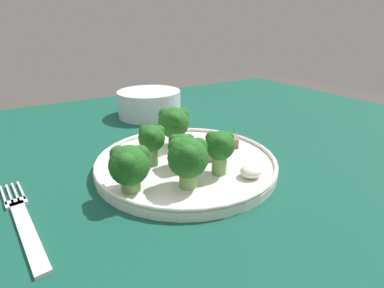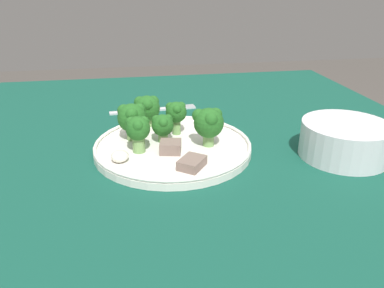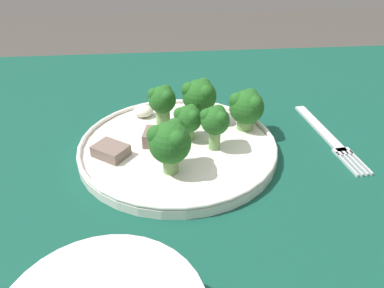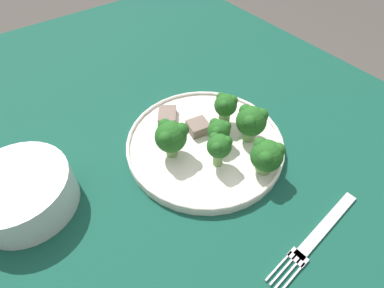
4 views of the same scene
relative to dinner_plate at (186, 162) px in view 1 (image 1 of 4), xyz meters
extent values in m
cube|color=#114738|center=(0.05, 0.04, -0.02)|extent=(1.18, 0.95, 0.03)
cylinder|color=brown|center=(0.58, 0.46, -0.38)|extent=(0.06, 0.06, 0.68)
cylinder|color=white|center=(0.00, 0.00, 0.00)|extent=(0.27, 0.27, 0.01)
torus|color=white|center=(0.00, 0.00, 0.01)|extent=(0.27, 0.27, 0.01)
cube|color=silver|center=(-0.22, -0.05, -0.01)|extent=(0.03, 0.14, 0.00)
cube|color=silver|center=(-0.23, 0.02, -0.01)|extent=(0.03, 0.02, 0.00)
cube|color=silver|center=(-0.22, 0.05, -0.01)|extent=(0.01, 0.05, 0.00)
cube|color=silver|center=(-0.23, 0.05, -0.01)|extent=(0.01, 0.05, 0.00)
cube|color=silver|center=(-0.23, 0.05, -0.01)|extent=(0.01, 0.05, 0.00)
cube|color=silver|center=(-0.24, 0.05, -0.01)|extent=(0.01, 0.05, 0.00)
cylinder|color=silver|center=(0.07, 0.28, 0.02)|extent=(0.14, 0.14, 0.06)
cylinder|color=silver|center=(0.07, 0.28, 0.02)|extent=(0.12, 0.12, 0.04)
cylinder|color=#709E56|center=(-0.04, -0.07, 0.01)|extent=(0.02, 0.02, 0.02)
sphere|color=#215B1E|center=(-0.04, -0.07, 0.04)|extent=(0.05, 0.05, 0.05)
sphere|color=#215B1E|center=(-0.02, -0.07, 0.05)|extent=(0.02, 0.02, 0.02)
sphere|color=#215B1E|center=(-0.04, -0.05, 0.05)|extent=(0.02, 0.02, 0.02)
sphere|color=#215B1E|center=(-0.04, -0.08, 0.05)|extent=(0.02, 0.02, 0.02)
cylinder|color=#709E56|center=(-0.05, 0.01, 0.02)|extent=(0.02, 0.02, 0.03)
sphere|color=#215B1E|center=(-0.05, 0.01, 0.05)|extent=(0.04, 0.04, 0.04)
sphere|color=#215B1E|center=(-0.04, 0.01, 0.05)|extent=(0.02, 0.02, 0.02)
sphere|color=#215B1E|center=(-0.05, 0.02, 0.05)|extent=(0.02, 0.02, 0.02)
sphere|color=#215B1E|center=(-0.05, 0.00, 0.05)|extent=(0.02, 0.02, 0.02)
cylinder|color=#709E56|center=(0.02, -0.06, 0.02)|extent=(0.02, 0.02, 0.03)
sphere|color=#215B1E|center=(0.02, -0.06, 0.04)|extent=(0.04, 0.04, 0.04)
sphere|color=#215B1E|center=(0.03, -0.06, 0.05)|extent=(0.02, 0.02, 0.02)
sphere|color=#215B1E|center=(0.01, -0.05, 0.05)|extent=(0.02, 0.02, 0.02)
sphere|color=#215B1E|center=(0.01, -0.07, 0.05)|extent=(0.02, 0.02, 0.02)
cylinder|color=#709E56|center=(0.01, 0.06, 0.01)|extent=(0.02, 0.02, 0.02)
sphere|color=#215B1E|center=(0.01, 0.06, 0.04)|extent=(0.05, 0.05, 0.05)
sphere|color=#215B1E|center=(0.03, 0.06, 0.06)|extent=(0.02, 0.02, 0.02)
sphere|color=#215B1E|center=(0.00, 0.07, 0.06)|extent=(0.02, 0.02, 0.02)
sphere|color=#215B1E|center=(0.00, 0.05, 0.06)|extent=(0.02, 0.02, 0.02)
cylinder|color=#709E56|center=(-0.10, -0.04, 0.01)|extent=(0.02, 0.02, 0.02)
sphere|color=#215B1E|center=(-0.10, -0.04, 0.04)|extent=(0.05, 0.05, 0.05)
sphere|color=#215B1E|center=(-0.09, -0.04, 0.05)|extent=(0.02, 0.02, 0.02)
sphere|color=#215B1E|center=(-0.11, -0.02, 0.05)|extent=(0.02, 0.02, 0.02)
sphere|color=#215B1E|center=(-0.11, -0.05, 0.05)|extent=(0.02, 0.02, 0.02)
cylinder|color=#709E56|center=(-0.02, -0.02, 0.01)|extent=(0.02, 0.02, 0.02)
sphere|color=#215B1E|center=(-0.02, -0.02, 0.03)|extent=(0.04, 0.04, 0.04)
sphere|color=#215B1E|center=(0.00, -0.02, 0.04)|extent=(0.02, 0.02, 0.02)
sphere|color=#215B1E|center=(-0.02, -0.01, 0.04)|extent=(0.02, 0.02, 0.02)
sphere|color=#215B1E|center=(-0.02, -0.03, 0.04)|extent=(0.02, 0.02, 0.02)
cube|color=#756056|center=(0.03, -0.01, 0.01)|extent=(0.04, 0.04, 0.02)
cube|color=#756056|center=(0.09, 0.02, 0.01)|extent=(0.05, 0.05, 0.02)
ellipsoid|color=silver|center=(0.05, -0.09, 0.01)|extent=(0.03, 0.03, 0.02)
camera|label=1|loc=(-0.21, -0.35, 0.20)|focal=28.00mm
camera|label=2|loc=(0.58, -0.07, 0.27)|focal=35.00mm
camera|label=3|loc=(0.02, 0.43, 0.28)|focal=35.00mm
camera|label=4|loc=(-0.26, 0.23, 0.38)|focal=28.00mm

